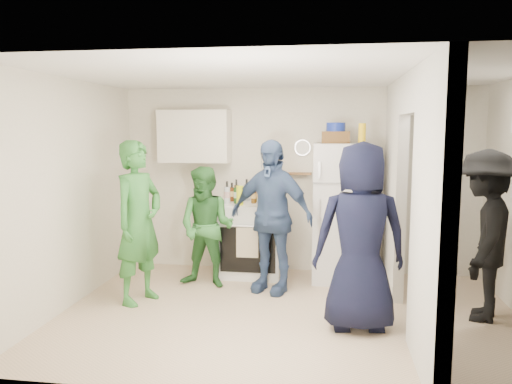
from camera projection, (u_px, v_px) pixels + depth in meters
The scene contains 35 objects.
floor at pixel (288, 314), 5.29m from camera, with size 4.80×4.80×0.00m, color beige.
wall_back at pixel (299, 181), 6.80m from camera, with size 4.80×4.80×0.00m, color silver.
wall_front at pixel (269, 231), 3.46m from camera, with size 4.80×4.80×0.00m, color silver.
wall_left at pixel (71, 193), 5.47m from camera, with size 3.40×3.40×0.00m, color silver.
ceiling at pixel (290, 74), 4.97m from camera, with size 4.80×4.80×0.00m, color white.
partition_pier_back at pixel (395, 187), 6.04m from camera, with size 0.12×1.20×2.50m, color silver.
partition_pier_front at pixel (431, 220), 3.88m from camera, with size 0.12×1.20×2.50m, color silver.
partition_header at pixel (413, 93), 4.83m from camera, with size 0.12×1.00×0.40m, color silver.
stove at pixel (252, 239), 6.66m from camera, with size 0.82×0.68×0.98m, color white.
upper_cabinet at pixel (195, 136), 6.75m from camera, with size 0.95×0.34×0.70m, color silver.
fridge at pixel (342, 212), 6.41m from camera, with size 0.73×0.71×1.77m, color silver.
wicker_basket at pixel (336, 137), 6.35m from camera, with size 0.35×0.25×0.15m, color brown.
blue_bowl at pixel (336, 127), 6.33m from camera, with size 0.24×0.24×0.11m, color #162A98.
yellow_cup_stack_top at pixel (362, 133), 6.15m from camera, with size 0.09×0.09×0.25m, color yellow.
wall_clock at pixel (303, 148), 6.72m from camera, with size 0.22×0.22×0.03m, color white.
spice_shelf at pixel (298, 174), 6.74m from camera, with size 0.35×0.08×0.03m, color olive.
yellow_cup_stack_stove at pixel (240, 195), 6.38m from camera, with size 0.09×0.09×0.25m, color #D9E813.
red_cup at pixel (266, 201), 6.36m from camera, with size 0.09×0.09×0.12m, color #AF0F0B.
person_green_left at pixel (139, 222), 5.58m from camera, with size 0.67×0.44×1.83m, color #357A30.
person_green_center at pixel (207, 227), 6.15m from camera, with size 0.73×0.57×1.49m, color #337536.
person_denim at pixel (271, 216), 5.95m from camera, with size 1.07×0.45×1.83m, color #38477C.
person_navy at pixel (360, 237), 4.80m from camera, with size 0.90×0.59×1.84m, color black.
person_nook at pixel (484, 235), 5.08m from camera, with size 1.13×0.65×1.75m, color black.
bottle_a at pixel (232, 192), 6.74m from camera, with size 0.08×0.08×0.25m, color brown.
bottle_b at pixel (236, 193), 6.52m from camera, with size 0.07×0.07×0.28m, color #1C4416.
bottle_c at pixel (247, 190), 6.73m from camera, with size 0.08×0.08×0.30m, color #B6BDC5.
bottle_d at pixel (254, 194), 6.54m from camera, with size 0.07×0.07×0.25m, color #5D3B10.
bottle_e at pixel (260, 192), 6.74m from camera, with size 0.06×0.06×0.25m, color #A2A2B3.
bottle_f at pixel (264, 191), 6.57m from camera, with size 0.07×0.07×0.32m, color #153A2A.
bottle_g at pixel (273, 192), 6.66m from camera, with size 0.07×0.07×0.27m, color olive.
bottle_h at pixel (227, 192), 6.51m from camera, with size 0.08×0.08×0.29m, color silver.
bottle_i at pixel (256, 191), 6.68m from camera, with size 0.07×0.07×0.28m, color #594C0F.
bottle_j at pixel (274, 194), 6.44m from camera, with size 0.07×0.07×0.28m, color #1F5B29.
bottle_k at pixel (236, 191), 6.67m from camera, with size 0.07×0.07×0.30m, color brown.
bottle_l at pixel (260, 193), 6.43m from camera, with size 0.07×0.07×0.30m, color #A3AAB3.
Camera 1 is at (0.40, -5.08, 1.96)m, focal length 35.00 mm.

